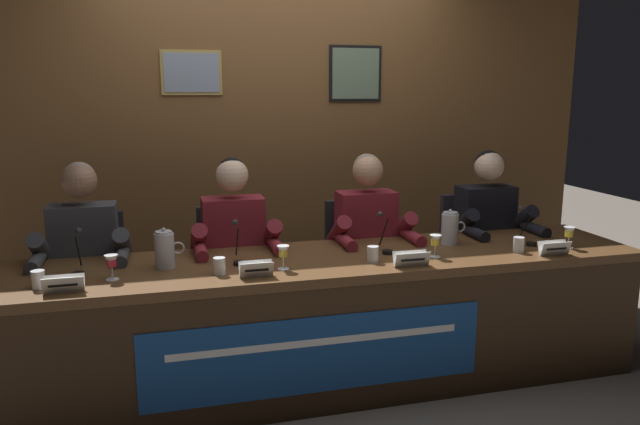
% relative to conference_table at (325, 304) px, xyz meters
% --- Properties ---
extents(ground_plane, '(12.00, 12.00, 0.00)m').
position_rel_conference_table_xyz_m(ground_plane, '(0.00, 0.11, -0.50)').
color(ground_plane, '#70665B').
extents(wall_back_panelled, '(4.82, 0.14, 2.60)m').
position_rel_conference_table_xyz_m(wall_back_panelled, '(0.00, 1.37, 0.80)').
color(wall_back_panelled, brown).
rests_on(wall_back_panelled, ground_plane).
extents(conference_table, '(3.62, 0.75, 0.73)m').
position_rel_conference_table_xyz_m(conference_table, '(0.00, 0.00, 0.00)').
color(conference_table, brown).
rests_on(conference_table, ground_plane).
extents(chair_far_left, '(0.44, 0.45, 0.91)m').
position_rel_conference_table_xyz_m(chair_far_left, '(-1.24, 0.67, -0.06)').
color(chair_far_left, black).
rests_on(chair_far_left, ground_plane).
extents(panelist_far_left, '(0.51, 0.48, 1.24)m').
position_rel_conference_table_xyz_m(panelist_far_left, '(-1.24, 0.47, 0.22)').
color(panelist_far_left, black).
rests_on(panelist_far_left, ground_plane).
extents(nameplate_far_left, '(0.18, 0.06, 0.08)m').
position_rel_conference_table_xyz_m(nameplate_far_left, '(-1.26, -0.16, 0.27)').
color(nameplate_far_left, white).
rests_on(nameplate_far_left, conference_table).
extents(juice_glass_far_left, '(0.06, 0.06, 0.12)m').
position_rel_conference_table_xyz_m(juice_glass_far_left, '(-1.06, -0.02, 0.31)').
color(juice_glass_far_left, white).
rests_on(juice_glass_far_left, conference_table).
extents(water_cup_far_left, '(0.06, 0.06, 0.08)m').
position_rel_conference_table_xyz_m(water_cup_far_left, '(-1.38, -0.06, 0.26)').
color(water_cup_far_left, silver).
rests_on(water_cup_far_left, conference_table).
extents(microphone_far_left, '(0.06, 0.17, 0.22)m').
position_rel_conference_table_xyz_m(microphone_far_left, '(-1.23, 0.13, 0.30)').
color(microphone_far_left, black).
rests_on(microphone_far_left, conference_table).
extents(chair_center_left, '(0.44, 0.45, 0.91)m').
position_rel_conference_table_xyz_m(chair_center_left, '(-0.41, 0.67, -0.06)').
color(chair_center_left, black).
rests_on(chair_center_left, ground_plane).
extents(panelist_center_left, '(0.51, 0.48, 1.24)m').
position_rel_conference_table_xyz_m(panelist_center_left, '(-0.41, 0.47, 0.22)').
color(panelist_center_left, black).
rests_on(panelist_center_left, ground_plane).
extents(nameplate_center_left, '(0.16, 0.06, 0.08)m').
position_rel_conference_table_xyz_m(nameplate_center_left, '(-0.39, -0.15, 0.27)').
color(nameplate_center_left, white).
rests_on(nameplate_center_left, conference_table).
extents(juice_glass_center_left, '(0.06, 0.06, 0.12)m').
position_rel_conference_table_xyz_m(juice_glass_center_left, '(-0.23, -0.06, 0.31)').
color(juice_glass_center_left, white).
rests_on(juice_glass_center_left, conference_table).
extents(water_cup_center_left, '(0.06, 0.06, 0.08)m').
position_rel_conference_table_xyz_m(water_cup_center_left, '(-0.56, -0.06, 0.26)').
color(water_cup_center_left, silver).
rests_on(water_cup_center_left, conference_table).
extents(microphone_center_left, '(0.06, 0.17, 0.22)m').
position_rel_conference_table_xyz_m(microphone_center_left, '(-0.44, 0.12, 0.30)').
color(microphone_center_left, black).
rests_on(microphone_center_left, conference_table).
extents(chair_center_right, '(0.44, 0.45, 0.91)m').
position_rel_conference_table_xyz_m(chair_center_right, '(0.42, 0.67, -0.06)').
color(chair_center_right, black).
rests_on(chair_center_right, ground_plane).
extents(panelist_center_right, '(0.51, 0.48, 1.24)m').
position_rel_conference_table_xyz_m(panelist_center_right, '(0.42, 0.47, 0.22)').
color(panelist_center_right, black).
rests_on(panelist_center_right, ground_plane).
extents(nameplate_center_right, '(0.19, 0.06, 0.08)m').
position_rel_conference_table_xyz_m(nameplate_center_right, '(0.42, -0.17, 0.27)').
color(nameplate_center_right, white).
rests_on(nameplate_center_right, conference_table).
extents(juice_glass_center_right, '(0.06, 0.06, 0.12)m').
position_rel_conference_table_xyz_m(juice_glass_center_right, '(0.61, -0.04, 0.31)').
color(juice_glass_center_right, white).
rests_on(juice_glass_center_right, conference_table).
extents(water_cup_center_right, '(0.06, 0.06, 0.08)m').
position_rel_conference_table_xyz_m(water_cup_center_right, '(0.25, -0.04, 0.26)').
color(water_cup_center_right, silver).
rests_on(water_cup_center_right, conference_table).
extents(microphone_center_right, '(0.06, 0.17, 0.22)m').
position_rel_conference_table_xyz_m(microphone_center_right, '(0.38, 0.13, 0.30)').
color(microphone_center_right, black).
rests_on(microphone_center_right, conference_table).
extents(chair_far_right, '(0.44, 0.45, 0.91)m').
position_rel_conference_table_xyz_m(chair_far_right, '(1.25, 0.67, -0.06)').
color(chair_far_right, black).
rests_on(chair_far_right, ground_plane).
extents(panelist_far_right, '(0.51, 0.48, 1.24)m').
position_rel_conference_table_xyz_m(panelist_far_right, '(1.25, 0.47, 0.22)').
color(panelist_far_right, black).
rests_on(panelist_far_right, ground_plane).
extents(nameplate_far_right, '(0.18, 0.06, 0.08)m').
position_rel_conference_table_xyz_m(nameplate_far_right, '(1.26, -0.17, 0.27)').
color(nameplate_far_right, white).
rests_on(nameplate_far_right, conference_table).
extents(juice_glass_far_right, '(0.06, 0.06, 0.12)m').
position_rel_conference_table_xyz_m(juice_glass_far_right, '(1.44, -0.06, 0.31)').
color(juice_glass_far_right, white).
rests_on(juice_glass_far_right, conference_table).
extents(water_cup_far_right, '(0.06, 0.06, 0.08)m').
position_rel_conference_table_xyz_m(water_cup_far_right, '(1.11, -0.07, 0.26)').
color(water_cup_far_right, silver).
rests_on(water_cup_far_right, conference_table).
extents(microphone_far_right, '(0.06, 0.17, 0.22)m').
position_rel_conference_table_xyz_m(microphone_far_right, '(1.26, 0.08, 0.30)').
color(microphone_far_right, black).
rests_on(microphone_far_right, conference_table).
extents(water_pitcher_left_side, '(0.15, 0.10, 0.21)m').
position_rel_conference_table_xyz_m(water_pitcher_left_side, '(-0.81, 0.13, 0.32)').
color(water_pitcher_left_side, silver).
rests_on(water_pitcher_left_side, conference_table).
extents(water_pitcher_right_side, '(0.15, 0.10, 0.21)m').
position_rel_conference_table_xyz_m(water_pitcher_right_side, '(0.82, 0.20, 0.32)').
color(water_pitcher_right_side, silver).
rests_on(water_pitcher_right_side, conference_table).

